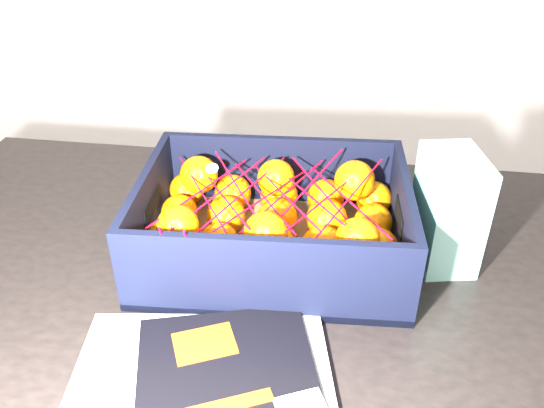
# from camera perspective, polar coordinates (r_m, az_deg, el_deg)

# --- Properties ---
(table) EXTENTS (1.25, 0.87, 0.75)m
(table) POSITION_cam_1_polar(r_m,az_deg,el_deg) (0.91, -3.17, -12.50)
(table) COLOR black
(table) RESTS_ON ground
(magazine_stack) EXTENTS (0.34, 0.32, 0.02)m
(magazine_stack) POSITION_cam_1_polar(r_m,az_deg,el_deg) (0.68, -6.38, -19.25)
(magazine_stack) COLOR silver
(magazine_stack) RESTS_ON table
(produce_crate) EXTENTS (0.40, 0.30, 0.13)m
(produce_crate) POSITION_cam_1_polar(r_m,az_deg,el_deg) (0.86, 0.16, -2.75)
(produce_crate) COLOR brown
(produce_crate) RESTS_ON table
(clementine_heap) EXTENTS (0.38, 0.28, 0.11)m
(clementine_heap) POSITION_cam_1_polar(r_m,az_deg,el_deg) (0.86, 0.31, -2.15)
(clementine_heap) COLOR orange
(clementine_heap) RESTS_ON produce_crate
(mesh_net) EXTENTS (0.33, 0.26, 0.09)m
(mesh_net) POSITION_cam_1_polar(r_m,az_deg,el_deg) (0.82, -0.36, 0.66)
(mesh_net) COLOR red
(mesh_net) RESTS_ON clementine_heap
(retail_carton) EXTENTS (0.09, 0.13, 0.17)m
(retail_carton) POSITION_cam_1_polar(r_m,az_deg,el_deg) (0.87, 17.38, -0.57)
(retail_carton) COLOR white
(retail_carton) RESTS_ON table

